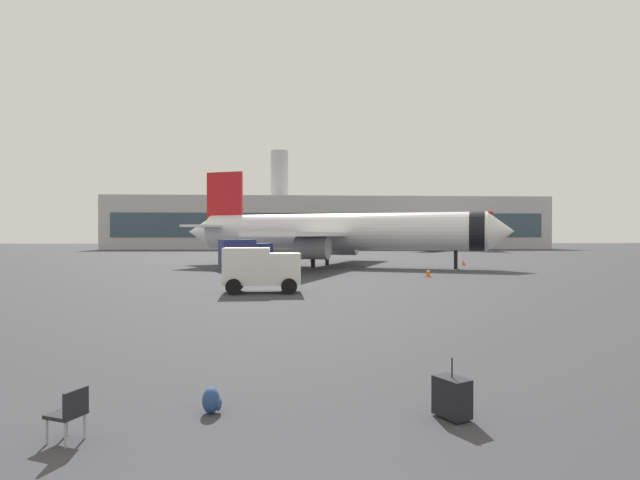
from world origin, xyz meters
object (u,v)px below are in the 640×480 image
(cargo_van, at_px, (261,268))
(safety_cone_mid, at_px, (311,259))
(safety_cone_far, at_px, (428,272))
(gate_chair, at_px, (70,411))
(rolling_suitcase, at_px, (452,397))
(safety_cone_near, at_px, (464,262))
(airplane_taxiing, at_px, (435,237))
(traveller_backpack, at_px, (212,401))
(service_truck, at_px, (245,253))
(airplane_at_gate, at_px, (336,232))

(cargo_van, relative_size, safety_cone_mid, 7.01)
(safety_cone_far, bearing_deg, gate_chair, -115.05)
(rolling_suitcase, relative_size, gate_chair, 1.28)
(cargo_van, relative_size, safety_cone_far, 5.75)
(rolling_suitcase, bearing_deg, gate_chair, -174.20)
(safety_cone_near, bearing_deg, airplane_taxiing, 76.86)
(cargo_van, xyz_separation_m, gate_chair, (-1.88, -20.93, -0.95))
(rolling_suitcase, xyz_separation_m, traveller_backpack, (-4.39, 0.54, -0.16))
(airplane_taxiing, distance_m, rolling_suitcase, 102.58)
(service_truck, relative_size, cargo_van, 1.19)
(safety_cone_near, bearing_deg, traveller_backpack, -114.69)
(airplane_taxiing, bearing_deg, safety_cone_far, -106.80)
(safety_cone_near, bearing_deg, cargo_van, -129.62)
(service_truck, xyz_separation_m, cargo_van, (2.60, -19.34, -0.16))
(airplane_at_gate, distance_m, safety_cone_mid, 10.07)
(service_truck, relative_size, traveller_backpack, 10.98)
(airplane_at_gate, height_order, airplane_taxiing, airplane_at_gate)
(traveller_backpack, xyz_separation_m, gate_chair, (-2.07, -1.19, 0.27))
(cargo_van, bearing_deg, safety_cone_mid, 82.52)
(airplane_at_gate, xyz_separation_m, safety_cone_mid, (-2.27, 9.22, -3.34))
(airplane_taxiing, bearing_deg, airplane_at_gate, -116.06)
(airplane_taxiing, relative_size, safety_cone_mid, 39.08)
(safety_cone_mid, distance_m, safety_cone_far, 24.21)
(service_truck, relative_size, safety_cone_near, 7.00)
(cargo_van, xyz_separation_m, traveller_backpack, (0.20, -19.73, -1.22))
(rolling_suitcase, bearing_deg, safety_cone_far, 75.11)
(airplane_taxiing, distance_m, gate_chair, 105.18)
(airplane_taxiing, distance_m, safety_cone_mid, 53.70)
(safety_cone_mid, xyz_separation_m, rolling_suitcase, (0.25, -53.27, 0.08))
(airplane_taxiing, xyz_separation_m, rolling_suitcase, (-28.63, -98.47, -2.47))
(safety_cone_near, relative_size, rolling_suitcase, 0.68)
(service_truck, xyz_separation_m, gate_chair, (0.72, -40.27, -1.11))
(safety_cone_far, bearing_deg, cargo_van, -141.01)
(safety_cone_mid, xyz_separation_m, traveller_backpack, (-4.14, -52.73, -0.08))
(airplane_at_gate, distance_m, service_truck, 10.42)
(traveller_backpack, bearing_deg, rolling_suitcase, -6.96)
(service_truck, relative_size, rolling_suitcase, 4.79)
(traveller_backpack, bearing_deg, airplane_taxiing, 71.37)
(service_truck, relative_size, safety_cone_far, 6.82)
(safety_cone_mid, height_order, traveller_backpack, safety_cone_mid)
(safety_cone_far, distance_m, rolling_suitcase, 31.62)
(traveller_backpack, bearing_deg, airplane_at_gate, 81.63)
(airplane_taxiing, bearing_deg, service_truck, -121.32)
(airplane_at_gate, relative_size, cargo_van, 7.73)
(service_truck, bearing_deg, airplane_taxiing, 58.68)
(safety_cone_far, relative_size, gate_chair, 0.90)
(service_truck, xyz_separation_m, rolling_suitcase, (7.19, -39.61, -1.22))
(safety_cone_mid, relative_size, gate_chair, 0.74)
(safety_cone_mid, relative_size, safety_cone_far, 0.82)
(airplane_at_gate, distance_m, gate_chair, 45.61)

